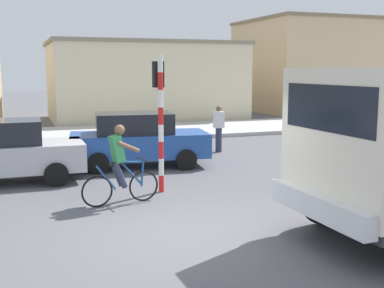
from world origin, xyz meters
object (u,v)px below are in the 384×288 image
cyclist (120,165)px  pedestrian_near_kerb (219,128)px  car_red_near (138,139)px  traffic_light_pole (160,104)px  car_white_mid (1,151)px

cyclist → pedestrian_near_kerb: bearing=50.0°
cyclist → car_red_near: size_ratio=0.41×
traffic_light_pole → car_white_mid: traffic_light_pole is taller
cyclist → pedestrian_near_kerb: cyclist is taller
traffic_light_pole → car_red_near: 3.36m
traffic_light_pole → pedestrian_near_kerb: traffic_light_pole is taller
car_white_mid → pedestrian_near_kerb: pedestrian_near_kerb is taller
car_red_near → car_white_mid: (-3.78, -0.93, 0.00)m
car_red_near → car_white_mid: same height
car_red_near → traffic_light_pole: bearing=-94.1°
car_red_near → car_white_mid: 3.89m
traffic_light_pole → car_red_near: size_ratio=0.76×
cyclist → traffic_light_pole: bearing=35.7°
car_white_mid → pedestrian_near_kerb: 7.45m
cyclist → car_white_mid: (-2.43, 2.98, -0.05)m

